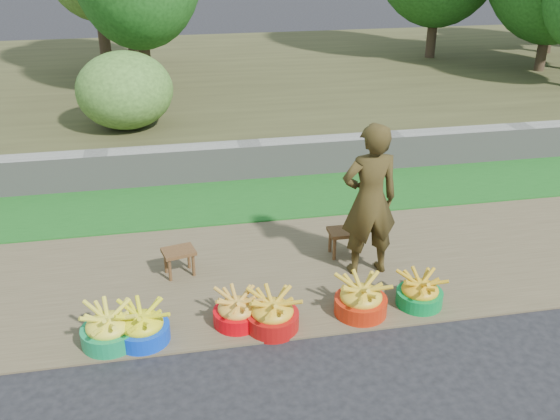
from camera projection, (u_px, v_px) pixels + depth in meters
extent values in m
plane|color=black|center=(313.00, 338.00, 5.92)|extent=(120.00, 120.00, 0.00)
cube|color=brown|center=(287.00, 271.00, 7.02)|extent=(80.00, 2.50, 0.02)
cube|color=#1B5F1C|center=(258.00, 198.00, 8.80)|extent=(80.00, 1.50, 0.04)
cube|color=gray|center=(249.00, 160.00, 9.44)|extent=(80.00, 0.35, 0.55)
cube|color=#424223|center=(217.00, 84.00, 13.80)|extent=(80.00, 10.00, 0.50)
cylinder|color=#392B1D|center=(545.00, 35.00, 13.58)|extent=(0.22, 0.22, 1.55)
cylinder|color=#392B1D|center=(144.00, 51.00, 11.79)|extent=(0.22, 0.22, 1.61)
cylinder|color=#392B1D|center=(131.00, 23.00, 13.90)|extent=(0.25, 0.25, 1.92)
cylinder|color=#392B1D|center=(433.00, 21.00, 14.86)|extent=(0.23, 0.23, 1.70)
cylinder|color=#392B1D|center=(551.00, 24.00, 15.45)|extent=(0.20, 0.20, 1.39)
cylinder|color=#392B1D|center=(103.00, 31.00, 13.16)|extent=(0.24, 0.24, 1.83)
ellipsoid|color=#4D7C2E|center=(125.00, 90.00, 9.93)|extent=(1.53, 1.53, 1.23)
cylinder|color=#11884C|center=(110.00, 336.00, 5.80)|extent=(0.52, 0.52, 0.19)
ellipsoid|color=yellow|center=(108.00, 323.00, 5.74)|extent=(0.46, 0.46, 0.30)
cylinder|color=blue|center=(143.00, 333.00, 5.84)|extent=(0.51, 0.51, 0.18)
ellipsoid|color=yellow|center=(141.00, 321.00, 5.78)|extent=(0.45, 0.45, 0.29)
cylinder|color=red|center=(237.00, 317.00, 6.09)|extent=(0.47, 0.47, 0.17)
ellipsoid|color=gold|center=(237.00, 306.00, 6.03)|extent=(0.41, 0.41, 0.27)
cylinder|color=#A80D0C|center=(272.00, 321.00, 6.02)|extent=(0.51, 0.51, 0.18)
ellipsoid|color=gold|center=(272.00, 308.00, 5.96)|extent=(0.45, 0.45, 0.29)
cylinder|color=red|center=(360.00, 306.00, 6.24)|extent=(0.53, 0.53, 0.19)
ellipsoid|color=gold|center=(361.00, 294.00, 6.17)|extent=(0.47, 0.47, 0.30)
cylinder|color=#058034|center=(419.00, 298.00, 6.38)|extent=(0.47, 0.47, 0.17)
ellipsoid|color=gold|center=(420.00, 287.00, 6.32)|extent=(0.42, 0.42, 0.27)
cube|color=#55371D|center=(179.00, 252.00, 6.82)|extent=(0.40, 0.33, 0.04)
cylinder|color=#55371D|center=(170.00, 270.00, 6.76)|extent=(0.04, 0.04, 0.26)
cylinder|color=#55371D|center=(193.00, 265.00, 6.86)|extent=(0.04, 0.04, 0.26)
cylinder|color=#55371D|center=(166.00, 262.00, 6.91)|extent=(0.04, 0.04, 0.26)
cylinder|color=#55371D|center=(189.00, 258.00, 7.01)|extent=(0.04, 0.04, 0.26)
cube|color=#55371D|center=(344.00, 232.00, 7.21)|extent=(0.37, 0.28, 0.04)
cylinder|color=#55371D|center=(334.00, 249.00, 7.17)|extent=(0.04, 0.04, 0.28)
cylinder|color=#55371D|center=(358.00, 247.00, 7.22)|extent=(0.04, 0.04, 0.28)
cylinder|color=#55371D|center=(330.00, 241.00, 7.34)|extent=(0.04, 0.04, 0.28)
cylinder|color=#55371D|center=(353.00, 239.00, 7.39)|extent=(0.04, 0.04, 0.28)
imported|color=black|center=(370.00, 200.00, 6.65)|extent=(0.64, 0.44, 1.72)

